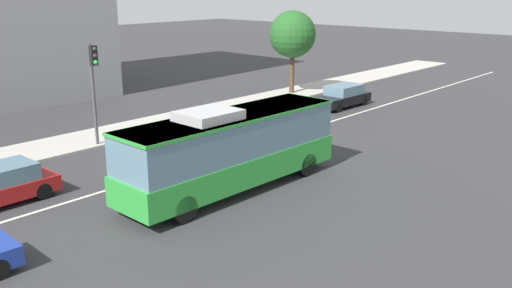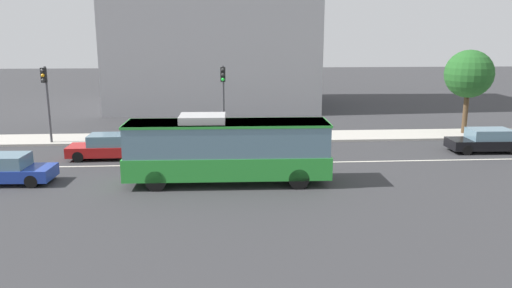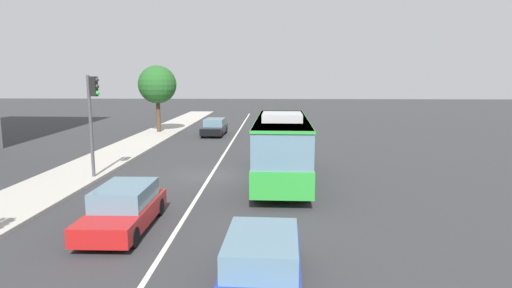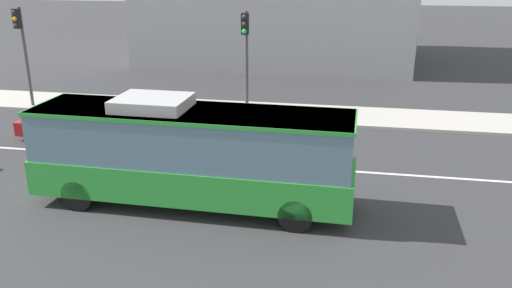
# 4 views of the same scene
# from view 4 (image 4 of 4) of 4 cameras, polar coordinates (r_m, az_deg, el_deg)

# --- Properties ---
(ground_plane) EXTENTS (160.00, 160.00, 0.00)m
(ground_plane) POSITION_cam_4_polar(r_m,az_deg,el_deg) (20.02, -1.28, -2.23)
(ground_plane) COLOR #333335
(sidewalk_kerb) EXTENTS (80.00, 3.40, 0.14)m
(sidewalk_kerb) POSITION_cam_4_polar(r_m,az_deg,el_deg) (26.63, 1.80, 3.45)
(sidewalk_kerb) COLOR #B2ADA3
(sidewalk_kerb) RESTS_ON ground_plane
(lane_centre_line) EXTENTS (76.00, 0.16, 0.01)m
(lane_centre_line) POSITION_cam_4_polar(r_m,az_deg,el_deg) (20.01, -1.28, -2.21)
(lane_centre_line) COLOR silver
(lane_centre_line) RESTS_ON ground_plane
(transit_bus) EXTENTS (10.05, 2.70, 3.46)m
(transit_bus) POSITION_cam_4_polar(r_m,az_deg,el_deg) (16.27, -7.08, -0.75)
(transit_bus) COLOR green
(transit_bus) RESTS_ON ground_plane
(sedan_red) EXTENTS (4.51, 1.84, 1.46)m
(sedan_red) POSITION_cam_4_polar(r_m,az_deg,el_deg) (24.12, -19.20, 2.28)
(sedan_red) COLOR #B21919
(sedan_red) RESTS_ON ground_plane
(traffic_light_near_corner) EXTENTS (0.33, 0.62, 5.20)m
(traffic_light_near_corner) POSITION_cam_4_polar(r_m,az_deg,el_deg) (24.65, -1.12, 10.49)
(traffic_light_near_corner) COLOR #47474C
(traffic_light_near_corner) RESTS_ON ground_plane
(traffic_light_mid_block) EXTENTS (0.33, 0.62, 5.20)m
(traffic_light_mid_block) POSITION_cam_4_polar(r_m,az_deg,el_deg) (29.41, -24.19, 10.28)
(traffic_light_mid_block) COLOR #47474C
(traffic_light_mid_block) RESTS_ON ground_plane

